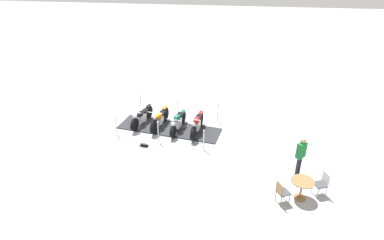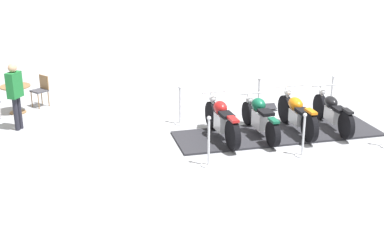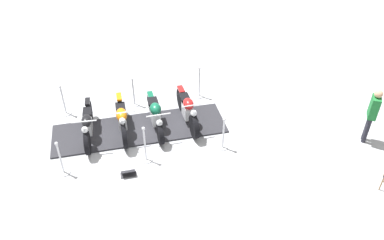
% 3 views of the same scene
% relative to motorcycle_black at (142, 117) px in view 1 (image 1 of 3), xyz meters
% --- Properties ---
extents(ground_plane, '(80.00, 80.00, 0.00)m').
position_rel_motorcycle_black_xyz_m(ground_plane, '(-1.46, 0.20, -0.48)').
color(ground_plane, '#A8AAB2').
extents(display_platform, '(5.31, 2.30, 0.05)m').
position_rel_motorcycle_black_xyz_m(display_platform, '(-1.46, 0.20, -0.46)').
color(display_platform, '#28282D').
rests_on(display_platform, ground_plane).
extents(motorcycle_black, '(0.76, 2.15, 0.98)m').
position_rel_motorcycle_black_xyz_m(motorcycle_black, '(0.00, 0.00, 0.00)').
color(motorcycle_black, black).
rests_on(motorcycle_black, display_platform).
extents(motorcycle_copper, '(0.76, 2.13, 1.05)m').
position_rel_motorcycle_black_xyz_m(motorcycle_copper, '(-0.97, 0.15, 0.03)').
color(motorcycle_copper, black).
rests_on(motorcycle_copper, display_platform).
extents(motorcycle_forest, '(0.68, 2.18, 0.89)m').
position_rel_motorcycle_black_xyz_m(motorcycle_forest, '(-1.94, 0.31, 0.01)').
color(motorcycle_forest, black).
rests_on(motorcycle_forest, display_platform).
extents(motorcycle_maroon, '(0.61, 2.17, 1.02)m').
position_rel_motorcycle_black_xyz_m(motorcycle_maroon, '(-2.90, 0.46, 0.03)').
color(motorcycle_maroon, black).
rests_on(motorcycle_maroon, display_platform).
extents(stanchion_right_mid, '(0.35, 0.35, 1.13)m').
position_rel_motorcycle_black_xyz_m(stanchion_right_mid, '(-1.24, 1.55, -0.13)').
color(stanchion_right_mid, silver).
rests_on(stanchion_right_mid, ground_plane).
extents(stanchion_right_front, '(0.33, 0.33, 1.05)m').
position_rel_motorcycle_black_xyz_m(stanchion_right_front, '(0.92, 1.21, -0.15)').
color(stanchion_right_front, silver).
rests_on(stanchion_right_front, ground_plane).
extents(stanchion_left_rear, '(0.32, 0.32, 1.12)m').
position_rel_motorcycle_black_xyz_m(stanchion_left_rear, '(-3.83, -0.81, -0.12)').
color(stanchion_left_rear, silver).
rests_on(stanchion_left_rear, ground_plane).
extents(stanchion_right_rear, '(0.29, 0.29, 1.05)m').
position_rel_motorcycle_black_xyz_m(stanchion_right_rear, '(-3.39, 1.90, -0.11)').
color(stanchion_right_rear, silver).
rests_on(stanchion_right_rear, ground_plane).
extents(stanchion_left_mid, '(0.32, 0.32, 1.01)m').
position_rel_motorcycle_black_xyz_m(stanchion_left_mid, '(-1.67, -1.15, -0.16)').
color(stanchion_left_mid, silver).
rests_on(stanchion_left_mid, ground_plane).
extents(stanchion_left_front, '(0.35, 0.35, 1.05)m').
position_rel_motorcycle_black_xyz_m(stanchion_left_front, '(0.48, -1.50, -0.17)').
color(stanchion_left_front, silver).
rests_on(stanchion_left_front, ground_plane).
extents(info_placard, '(0.44, 0.27, 0.19)m').
position_rel_motorcycle_black_xyz_m(info_placard, '(-0.63, 1.94, -0.43)').
color(info_placard, '#333338').
rests_on(info_placard, ground_plane).
extents(cafe_table, '(0.82, 0.82, 0.78)m').
position_rel_motorcycle_black_xyz_m(cafe_table, '(-7.23, 4.58, 0.11)').
color(cafe_table, olive).
rests_on(cafe_table, ground_plane).
extents(cafe_chair_near_table, '(0.54, 0.54, 0.90)m').
position_rel_motorcycle_black_xyz_m(cafe_chair_near_table, '(-6.50, 4.95, 0.04)').
color(cafe_chair_near_table, olive).
rests_on(cafe_chair_near_table, ground_plane).
extents(cafe_chair_across_table, '(0.52, 0.52, 0.95)m').
position_rel_motorcycle_black_xyz_m(cafe_chair_across_table, '(-7.99, 4.27, 0.06)').
color(cafe_chair_across_table, '#B7B7BC').
rests_on(cafe_chair_across_table, ground_plane).
extents(bystander_person, '(0.43, 0.45, 1.72)m').
position_rel_motorcycle_black_xyz_m(bystander_person, '(-7.33, 3.16, 0.54)').
color(bystander_person, '#23232D').
rests_on(bystander_person, ground_plane).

